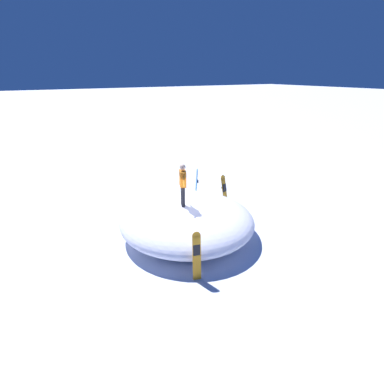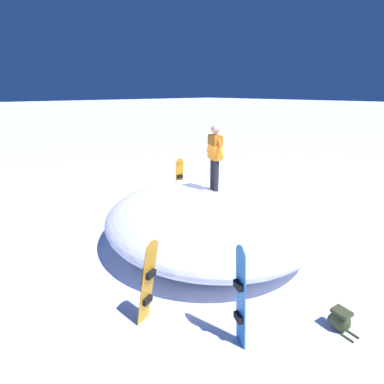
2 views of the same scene
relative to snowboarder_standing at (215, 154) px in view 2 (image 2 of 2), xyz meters
The scene contains 7 objects.
ground 2.30m from the snowboarder_standing, 14.64° to the left, with size 240.00×240.00×0.00m, color white.
snow_mound 1.63m from the snowboarder_standing, 111.69° to the left, with size 5.61×5.25×1.35m, color white.
snowboarder_standing is the anchor object (origin of this frame).
snowboard_primary_upright 3.80m from the snowboarder_standing, 116.76° to the left, with size 0.39×0.38×1.61m.
snowboard_secondary_upright 3.97m from the snowboarder_standing, 140.26° to the left, with size 0.30×0.23×1.73m.
snowboard_tertiary_upright 3.09m from the snowboarder_standing, 20.73° to the right, with size 0.22×0.30×1.64m.
backpack_near 4.40m from the snowboarder_standing, 166.82° to the left, with size 0.52×0.32×0.38m.
Camera 2 is at (-5.54, 5.42, 3.77)m, focal length 29.11 mm.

